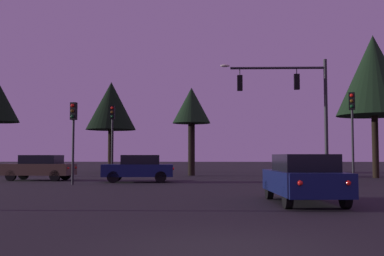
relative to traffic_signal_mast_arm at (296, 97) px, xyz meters
The scene contains 11 objects.
ground_plane 8.70m from the traffic_signal_mast_arm, 132.12° to the left, with size 168.00×168.00×0.00m, color black.
traffic_signal_mast_arm is the anchor object (origin of this frame).
traffic_light_corner_left 12.48m from the traffic_signal_mast_arm, 165.78° to the right, with size 0.34×0.38×4.22m.
traffic_light_corner_right 11.87m from the traffic_signal_mast_arm, 163.42° to the left, with size 0.31×0.35×4.76m.
traffic_light_median 3.77m from the traffic_signal_mast_arm, 46.67° to the right, with size 0.37×0.39×4.74m.
car_nearside_lane 12.79m from the traffic_signal_mast_arm, 100.04° to the right, with size 2.00×4.48×1.52m.
car_crossing_left 9.83m from the traffic_signal_mast_arm, behind, with size 4.09×2.10×1.52m.
car_crossing_right 15.74m from the traffic_signal_mast_arm, behind, with size 4.30×2.10×1.52m.
tree_left_far 10.36m from the traffic_signal_mast_arm, 127.31° to the left, with size 2.88×2.88×6.65m.
tree_center_horizon 20.01m from the traffic_signal_mast_arm, 133.40° to the left, with size 4.46×4.46×8.13m.
tree_right_cluster 8.13m from the traffic_signal_mast_arm, 38.12° to the left, with size 5.02×5.02×9.68m.
Camera 1 is at (-0.25, -7.20, 1.47)m, focal length 43.00 mm.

